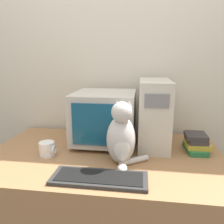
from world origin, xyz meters
name	(u,v)px	position (x,y,z in m)	size (l,w,h in m)	color
wall_back	(115,74)	(0.00, 0.97, 1.25)	(7.00, 0.05, 2.50)	beige
desk	(105,205)	(0.00, 0.45, 0.38)	(1.52, 0.91, 0.77)	#9E7047
crt_monitor	(105,117)	(-0.03, 0.65, 0.96)	(0.43, 0.45, 0.37)	#BCB7AD
computer_tower	(154,113)	(0.32, 0.66, 1.00)	(0.21, 0.45, 0.46)	beige
keyboard	(99,178)	(0.03, 0.13, 0.78)	(0.49, 0.18, 0.02)	#2D2D2D
cat	(121,137)	(0.12, 0.33, 0.93)	(0.26, 0.25, 0.38)	silver
book_stack	(196,143)	(0.59, 0.57, 0.83)	(0.16, 0.22, 0.12)	#28703D
pen	(92,169)	(-0.03, 0.23, 0.77)	(0.13, 0.03, 0.01)	navy
mug	(47,149)	(-0.35, 0.37, 0.82)	(0.10, 0.10, 0.09)	white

